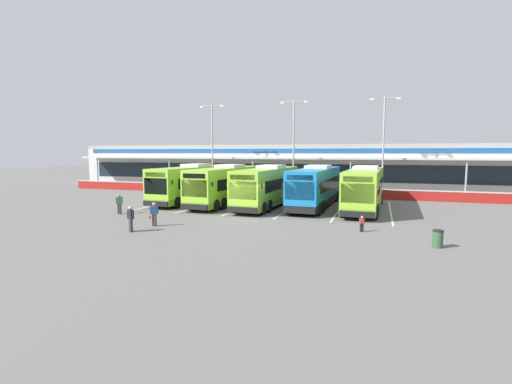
% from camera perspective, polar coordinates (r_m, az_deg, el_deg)
% --- Properties ---
extents(ground_plane, '(200.00, 200.00, 0.00)m').
position_cam_1_polar(ground_plane, '(29.05, -1.11, -3.76)').
color(ground_plane, '#605E5B').
extents(terminal_building, '(70.00, 13.00, 6.00)m').
position_cam_1_polar(terminal_building, '(54.78, 8.26, 3.96)').
color(terminal_building, silver).
rests_on(terminal_building, ground).
extents(red_barrier_wall, '(60.00, 0.40, 1.10)m').
position_cam_1_polar(red_barrier_wall, '(42.80, 5.32, 0.13)').
color(red_barrier_wall, maroon).
rests_on(red_barrier_wall, ground).
extents(coach_bus_leftmost, '(3.31, 12.25, 3.78)m').
position_cam_1_polar(coach_bus_leftmost, '(38.33, -9.77, 1.23)').
color(coach_bus_leftmost, '#8CC633').
rests_on(coach_bus_leftmost, ground).
extents(coach_bus_left_centre, '(3.31, 12.25, 3.78)m').
position_cam_1_polar(coach_bus_left_centre, '(35.98, -4.56, 0.99)').
color(coach_bus_left_centre, '#8CC633').
rests_on(coach_bus_left_centre, ground).
extents(coach_bus_centre, '(3.31, 12.25, 3.78)m').
position_cam_1_polar(coach_bus_centre, '(34.30, 1.82, 0.76)').
color(coach_bus_centre, '#8CC633').
rests_on(coach_bus_centre, ground).
extents(coach_bus_right_centre, '(3.31, 12.25, 3.78)m').
position_cam_1_polar(coach_bus_right_centre, '(34.37, 9.08, 0.69)').
color(coach_bus_right_centre, '#1972B7').
rests_on(coach_bus_right_centre, ground).
extents(coach_bus_rightmost, '(3.31, 12.25, 3.78)m').
position_cam_1_polar(coach_bus_rightmost, '(33.55, 16.16, 0.40)').
color(coach_bus_rightmost, '#8CC633').
rests_on(coach_bus_rightmost, ground).
extents(bay_stripe_far_west, '(0.14, 13.00, 0.01)m').
position_cam_1_polar(bay_stripe_far_west, '(38.90, -12.87, -1.41)').
color(bay_stripe_far_west, silver).
rests_on(bay_stripe_far_west, ground).
extents(bay_stripe_west, '(0.14, 13.00, 0.01)m').
position_cam_1_polar(bay_stripe_west, '(36.92, -7.27, -1.70)').
color(bay_stripe_west, silver).
rests_on(bay_stripe_west, ground).
extents(bay_stripe_mid_west, '(0.14, 13.00, 0.01)m').
position_cam_1_polar(bay_stripe_mid_west, '(35.33, -1.11, -2.00)').
color(bay_stripe_mid_west, silver).
rests_on(bay_stripe_mid_west, ground).
extents(bay_stripe_centre, '(0.14, 13.00, 0.01)m').
position_cam_1_polar(bay_stripe_centre, '(34.18, 5.56, -2.30)').
color(bay_stripe_centre, silver).
rests_on(bay_stripe_centre, ground).
extents(bay_stripe_mid_east, '(0.14, 13.00, 0.01)m').
position_cam_1_polar(bay_stripe_mid_east, '(33.53, 12.58, -2.58)').
color(bay_stripe_mid_east, silver).
rests_on(bay_stripe_mid_east, ground).
extents(bay_stripe_east, '(0.14, 13.00, 0.01)m').
position_cam_1_polar(bay_stripe_east, '(33.39, 19.78, -2.83)').
color(bay_stripe_east, silver).
rests_on(bay_stripe_east, ground).
extents(pedestrian_with_handbag, '(0.62, 0.50, 1.62)m').
position_cam_1_polar(pedestrian_with_handbag, '(26.10, -15.26, -3.18)').
color(pedestrian_with_handbag, '#4C4238').
rests_on(pedestrian_with_handbag, ground).
extents(pedestrian_in_dark_coat, '(0.54, 0.35, 1.62)m').
position_cam_1_polar(pedestrian_in_dark_coat, '(24.69, -18.53, -3.77)').
color(pedestrian_in_dark_coat, '#33333D').
rests_on(pedestrian_in_dark_coat, ground).
extents(pedestrian_child, '(0.33, 0.21, 1.00)m').
position_cam_1_polar(pedestrian_child, '(24.39, 15.80, -4.59)').
color(pedestrian_child, black).
rests_on(pedestrian_child, ground).
extents(pedestrian_near_bin, '(0.44, 0.45, 1.62)m').
position_cam_1_polar(pedestrian_near_bin, '(32.07, -20.07, -1.62)').
color(pedestrian_near_bin, '#4C4238').
rests_on(pedestrian_near_bin, ground).
extents(lamp_post_west, '(3.24, 0.28, 11.00)m').
position_cam_1_polar(lamp_post_west, '(48.79, -6.65, 7.58)').
color(lamp_post_west, '#9E9EA3').
rests_on(lamp_post_west, ground).
extents(lamp_post_centre, '(3.24, 0.28, 11.00)m').
position_cam_1_polar(lamp_post_centre, '(44.79, 5.74, 7.74)').
color(lamp_post_centre, '#9E9EA3').
rests_on(lamp_post_centre, ground).
extents(lamp_post_east, '(3.24, 0.28, 11.00)m').
position_cam_1_polar(lamp_post_east, '(44.12, 18.81, 7.47)').
color(lamp_post_east, '#9E9EA3').
rests_on(lamp_post_east, ground).
extents(litter_bin, '(0.54, 0.54, 0.93)m').
position_cam_1_polar(litter_bin, '(21.84, 25.90, -6.40)').
color(litter_bin, '#2D5133').
rests_on(litter_bin, ground).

